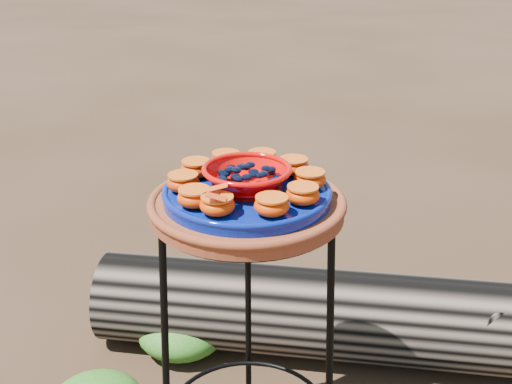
{
  "coord_description": "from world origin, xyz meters",
  "views": [
    {
      "loc": [
        0.01,
        -1.23,
        1.29
      ],
      "look_at": [
        0.02,
        0.0,
        0.75
      ],
      "focal_mm": 45.0,
      "sensor_mm": 36.0,
      "label": 1
    }
  ],
  "objects_px": {
    "plant_stand": "(248,348)",
    "cobalt_plate": "(247,195)",
    "driftwood_log": "(338,315)",
    "red_bowl": "(247,179)",
    "terracotta_saucer": "(247,207)"
  },
  "relations": [
    {
      "from": "plant_stand",
      "to": "terracotta_saucer",
      "type": "xyz_separation_m",
      "value": [
        0.0,
        0.0,
        0.37
      ]
    },
    {
      "from": "driftwood_log",
      "to": "red_bowl",
      "type": "bearing_deg",
      "value": -122.42
    },
    {
      "from": "cobalt_plate",
      "to": "red_bowl",
      "type": "distance_m",
      "value": 0.04
    },
    {
      "from": "terracotta_saucer",
      "to": "red_bowl",
      "type": "bearing_deg",
      "value": 0.0
    },
    {
      "from": "cobalt_plate",
      "to": "red_bowl",
      "type": "height_order",
      "value": "red_bowl"
    },
    {
      "from": "plant_stand",
      "to": "driftwood_log",
      "type": "bearing_deg",
      "value": 57.58
    },
    {
      "from": "driftwood_log",
      "to": "cobalt_plate",
      "type": "bearing_deg",
      "value": -122.42
    },
    {
      "from": "terracotta_saucer",
      "to": "driftwood_log",
      "type": "relative_size",
      "value": 0.27
    },
    {
      "from": "plant_stand",
      "to": "cobalt_plate",
      "type": "bearing_deg",
      "value": 0.0
    },
    {
      "from": "terracotta_saucer",
      "to": "red_bowl",
      "type": "height_order",
      "value": "red_bowl"
    },
    {
      "from": "red_bowl",
      "to": "cobalt_plate",
      "type": "bearing_deg",
      "value": 0.0
    },
    {
      "from": "driftwood_log",
      "to": "plant_stand",
      "type": "bearing_deg",
      "value": -122.42
    },
    {
      "from": "red_bowl",
      "to": "driftwood_log",
      "type": "distance_m",
      "value": 0.82
    },
    {
      "from": "cobalt_plate",
      "to": "driftwood_log",
      "type": "relative_size",
      "value": 0.23
    },
    {
      "from": "plant_stand",
      "to": "cobalt_plate",
      "type": "height_order",
      "value": "cobalt_plate"
    }
  ]
}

